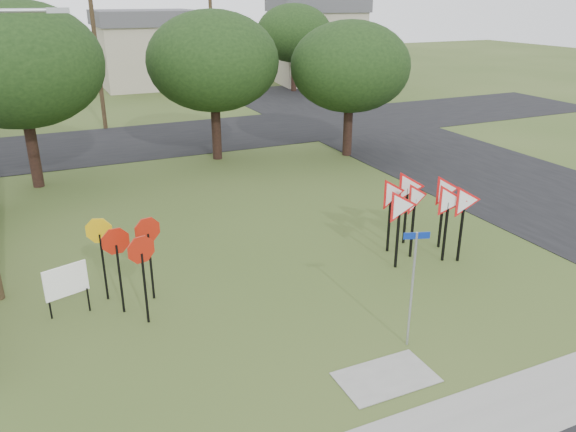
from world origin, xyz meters
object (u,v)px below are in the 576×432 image
(street_name_sign, at_px, (413,282))
(stop_sign_cluster, at_px, (127,246))
(info_board, at_px, (66,282))
(yield_sign_cluster, at_px, (424,200))

(street_name_sign, xyz_separation_m, stop_sign_cluster, (-5.31, 4.19, 0.10))
(stop_sign_cluster, height_order, info_board, stop_sign_cluster)
(street_name_sign, xyz_separation_m, info_board, (-6.77, 4.49, -0.70))
(street_name_sign, bearing_deg, yield_sign_cluster, 50.02)
(street_name_sign, distance_m, info_board, 8.15)
(stop_sign_cluster, xyz_separation_m, yield_sign_cluster, (8.43, -0.48, 0.08))
(stop_sign_cluster, relative_size, yield_sign_cluster, 0.73)
(yield_sign_cluster, height_order, info_board, yield_sign_cluster)
(street_name_sign, bearing_deg, info_board, 146.46)
(street_name_sign, relative_size, info_board, 2.06)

